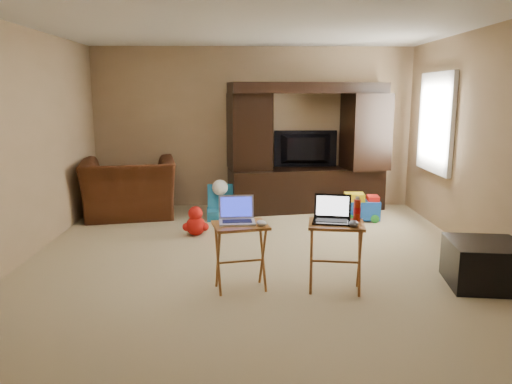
{
  "coord_description": "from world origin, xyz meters",
  "views": [
    {
      "loc": [
        -0.09,
        -5.18,
        1.78
      ],
      "look_at": [
        0.0,
        -0.2,
        0.8
      ],
      "focal_mm": 35.0,
      "sensor_mm": 36.0,
      "label": 1
    }
  ],
  "objects_px": {
    "entertainment_center": "(307,148)",
    "television": "(306,149)",
    "child_rocker": "(220,202)",
    "mouse_left": "(262,223)",
    "mouse_right": "(354,224)",
    "plush_toy": "(196,221)",
    "water_bottle": "(357,210)",
    "tray_table_left": "(241,257)",
    "ottoman": "(485,264)",
    "recliner": "(129,188)",
    "push_toy": "(361,206)",
    "tray_table_right": "(335,257)",
    "laptop_left": "(237,210)",
    "laptop_right": "(332,210)"
  },
  "relations": [
    {
      "from": "entertainment_center",
      "to": "television",
      "type": "distance_m",
      "value": 0.15
    },
    {
      "from": "child_rocker",
      "to": "mouse_left",
      "type": "xyz_separation_m",
      "value": [
        0.52,
        -2.72,
        0.4
      ]
    },
    {
      "from": "child_rocker",
      "to": "mouse_right",
      "type": "xyz_separation_m",
      "value": [
        1.33,
        -2.82,
        0.42
      ]
    },
    {
      "from": "entertainment_center",
      "to": "television",
      "type": "height_order",
      "value": "entertainment_center"
    },
    {
      "from": "plush_toy",
      "to": "mouse_right",
      "type": "xyz_separation_m",
      "value": [
        1.59,
        -1.97,
        0.48
      ]
    },
    {
      "from": "water_bottle",
      "to": "tray_table_left",
      "type": "bearing_deg",
      "value": -178.19
    },
    {
      "from": "entertainment_center",
      "to": "mouse_left",
      "type": "height_order",
      "value": "entertainment_center"
    },
    {
      "from": "entertainment_center",
      "to": "ottoman",
      "type": "height_order",
      "value": "entertainment_center"
    },
    {
      "from": "recliner",
      "to": "mouse_left",
      "type": "xyz_separation_m",
      "value": [
        1.85,
        -2.9,
        0.23
      ]
    },
    {
      "from": "child_rocker",
      "to": "push_toy",
      "type": "bearing_deg",
      "value": -7.55
    },
    {
      "from": "television",
      "to": "tray_table_left",
      "type": "xyz_separation_m",
      "value": [
        -0.99,
        -3.37,
        -0.62
      ]
    },
    {
      "from": "recliner",
      "to": "plush_toy",
      "type": "height_order",
      "value": "recliner"
    },
    {
      "from": "tray_table_left",
      "to": "tray_table_right",
      "type": "bearing_deg",
      "value": -15.77
    },
    {
      "from": "television",
      "to": "mouse_right",
      "type": "height_order",
      "value": "television"
    },
    {
      "from": "tray_table_right",
      "to": "laptop_left",
      "type": "distance_m",
      "value": 0.99
    },
    {
      "from": "television",
      "to": "recliner",
      "type": "height_order",
      "value": "television"
    },
    {
      "from": "entertainment_center",
      "to": "plush_toy",
      "type": "xyz_separation_m",
      "value": [
        -1.58,
        -1.42,
        -0.78
      ]
    },
    {
      "from": "plush_toy",
      "to": "tray_table_right",
      "type": "bearing_deg",
      "value": -51.77
    },
    {
      "from": "child_rocker",
      "to": "television",
      "type": "bearing_deg",
      "value": 24.19
    },
    {
      "from": "tray_table_left",
      "to": "laptop_left",
      "type": "xyz_separation_m",
      "value": [
        -0.03,
        0.03,
        0.43
      ]
    },
    {
      "from": "entertainment_center",
      "to": "recliner",
      "type": "xyz_separation_m",
      "value": [
        -2.65,
        -0.4,
        -0.55
      ]
    },
    {
      "from": "laptop_right",
      "to": "plush_toy",
      "type": "bearing_deg",
      "value": 139.41
    },
    {
      "from": "push_toy",
      "to": "laptop_right",
      "type": "relative_size",
      "value": 1.6
    },
    {
      "from": "television",
      "to": "mouse_left",
      "type": "height_order",
      "value": "television"
    },
    {
      "from": "plush_toy",
      "to": "water_bottle",
      "type": "bearing_deg",
      "value": -46.89
    },
    {
      "from": "child_rocker",
      "to": "mouse_left",
      "type": "distance_m",
      "value": 2.8
    },
    {
      "from": "plush_toy",
      "to": "laptop_left",
      "type": "bearing_deg",
      "value": -72.32
    },
    {
      "from": "entertainment_center",
      "to": "tray_table_left",
      "type": "height_order",
      "value": "entertainment_center"
    },
    {
      "from": "recliner",
      "to": "mouse_left",
      "type": "relative_size",
      "value": 10.3
    },
    {
      "from": "entertainment_center",
      "to": "mouse_right",
      "type": "relative_size",
      "value": 18.28
    },
    {
      "from": "television",
      "to": "water_bottle",
      "type": "height_order",
      "value": "television"
    },
    {
      "from": "push_toy",
      "to": "mouse_left",
      "type": "relative_size",
      "value": 4.25
    },
    {
      "from": "entertainment_center",
      "to": "mouse_left",
      "type": "distance_m",
      "value": 3.41
    },
    {
      "from": "television",
      "to": "mouse_left",
      "type": "xyz_separation_m",
      "value": [
        -0.8,
        -3.44,
        -0.28
      ]
    },
    {
      "from": "plush_toy",
      "to": "push_toy",
      "type": "xyz_separation_m",
      "value": [
        2.28,
        0.74,
        0.01
      ]
    },
    {
      "from": "plush_toy",
      "to": "tray_table_left",
      "type": "relative_size",
      "value": 0.62
    },
    {
      "from": "entertainment_center",
      "to": "recliner",
      "type": "distance_m",
      "value": 2.74
    },
    {
      "from": "mouse_right",
      "to": "entertainment_center",
      "type": "bearing_deg",
      "value": 90.13
    },
    {
      "from": "push_toy",
      "to": "ottoman",
      "type": "relative_size",
      "value": 0.82
    },
    {
      "from": "recliner",
      "to": "laptop_right",
      "type": "xyz_separation_m",
      "value": [
        2.49,
        -2.86,
        0.34
      ]
    },
    {
      "from": "recliner",
      "to": "television",
      "type": "bearing_deg",
      "value": 179.97
    },
    {
      "from": "ottoman",
      "to": "tray_table_left",
      "type": "height_order",
      "value": "tray_table_left"
    },
    {
      "from": "laptop_left",
      "to": "push_toy",
      "type": "bearing_deg",
      "value": 51.65
    },
    {
      "from": "tray_table_left",
      "to": "plush_toy",
      "type": "bearing_deg",
      "value": 95.57
    },
    {
      "from": "laptop_right",
      "to": "recliner",
      "type": "bearing_deg",
      "value": 142.69
    },
    {
      "from": "tray_table_left",
      "to": "ottoman",
      "type": "bearing_deg",
      "value": -11.27
    },
    {
      "from": "mouse_left",
      "to": "tray_table_left",
      "type": "bearing_deg",
      "value": 159.78
    },
    {
      "from": "tray_table_right",
      "to": "water_bottle",
      "type": "bearing_deg",
      "value": 30.13
    },
    {
      "from": "entertainment_center",
      "to": "tray_table_right",
      "type": "xyz_separation_m",
      "value": [
        -0.12,
        -3.28,
        -0.65
      ]
    },
    {
      "from": "entertainment_center",
      "to": "plush_toy",
      "type": "height_order",
      "value": "entertainment_center"
    }
  ]
}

